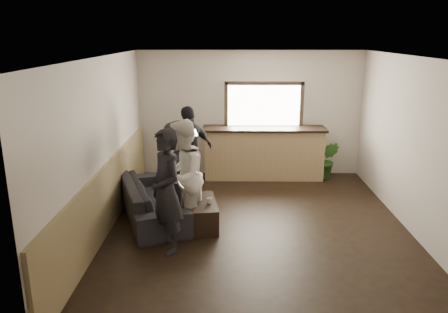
{
  "coord_description": "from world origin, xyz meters",
  "views": [
    {
      "loc": [
        -0.48,
        -6.73,
        3.14
      ],
      "look_at": [
        -0.56,
        0.4,
        1.13
      ],
      "focal_mm": 35.0,
      "sensor_mm": 36.0,
      "label": 1
    }
  ],
  "objects_px": {
    "bar_counter": "(264,150)",
    "person_a": "(166,191)",
    "cup_a": "(191,196)",
    "potted_plant": "(327,160)",
    "person_b": "(182,176)",
    "cup_b": "(210,201)",
    "person_c": "(178,167)",
    "sofa": "(151,200)",
    "person_d": "(190,150)",
    "coffee_table": "(200,214)"
  },
  "relations": [
    {
      "from": "potted_plant",
      "to": "person_d",
      "type": "relative_size",
      "value": 0.48
    },
    {
      "from": "bar_counter",
      "to": "sofa",
      "type": "xyz_separation_m",
      "value": [
        -2.14,
        -2.27,
        -0.31
      ]
    },
    {
      "from": "cup_a",
      "to": "person_c",
      "type": "distance_m",
      "value": 0.69
    },
    {
      "from": "cup_a",
      "to": "person_c",
      "type": "bearing_deg",
      "value": 116.68
    },
    {
      "from": "person_b",
      "to": "person_d",
      "type": "relative_size",
      "value": 1.04
    },
    {
      "from": "bar_counter",
      "to": "person_b",
      "type": "relative_size",
      "value": 1.46
    },
    {
      "from": "bar_counter",
      "to": "person_c",
      "type": "xyz_separation_m",
      "value": [
        -1.69,
        -1.96,
        0.2
      ]
    },
    {
      "from": "cup_b",
      "to": "person_a",
      "type": "distance_m",
      "value": 1.07
    },
    {
      "from": "potted_plant",
      "to": "bar_counter",
      "type": "bearing_deg",
      "value": 178.16
    },
    {
      "from": "cup_a",
      "to": "potted_plant",
      "type": "height_order",
      "value": "potted_plant"
    },
    {
      "from": "coffee_table",
      "to": "cup_a",
      "type": "height_order",
      "value": "cup_a"
    },
    {
      "from": "sofa",
      "to": "person_a",
      "type": "distance_m",
      "value": 1.42
    },
    {
      "from": "cup_a",
      "to": "person_b",
      "type": "height_order",
      "value": "person_b"
    },
    {
      "from": "sofa",
      "to": "potted_plant",
      "type": "xyz_separation_m",
      "value": [
        3.57,
        2.23,
        0.09
      ]
    },
    {
      "from": "potted_plant",
      "to": "person_c",
      "type": "relative_size",
      "value": 0.5
    },
    {
      "from": "bar_counter",
      "to": "cup_a",
      "type": "height_order",
      "value": "bar_counter"
    },
    {
      "from": "sofa",
      "to": "cup_b",
      "type": "height_order",
      "value": "sofa"
    },
    {
      "from": "coffee_table",
      "to": "cup_b",
      "type": "bearing_deg",
      "value": -24.94
    },
    {
      "from": "sofa",
      "to": "potted_plant",
      "type": "distance_m",
      "value": 4.21
    },
    {
      "from": "person_d",
      "to": "cup_b",
      "type": "bearing_deg",
      "value": 68.09
    },
    {
      "from": "bar_counter",
      "to": "person_d",
      "type": "relative_size",
      "value": 1.52
    },
    {
      "from": "person_c",
      "to": "sofa",
      "type": "bearing_deg",
      "value": -26.01
    },
    {
      "from": "person_a",
      "to": "bar_counter",
      "type": "bearing_deg",
      "value": 122.35
    },
    {
      "from": "bar_counter",
      "to": "person_a",
      "type": "relative_size",
      "value": 1.45
    },
    {
      "from": "coffee_table",
      "to": "potted_plant",
      "type": "relative_size",
      "value": 1.16
    },
    {
      "from": "coffee_table",
      "to": "person_b",
      "type": "xyz_separation_m",
      "value": [
        -0.26,
        -0.13,
        0.71
      ]
    },
    {
      "from": "potted_plant",
      "to": "person_b",
      "type": "relative_size",
      "value": 0.46
    },
    {
      "from": "cup_a",
      "to": "person_a",
      "type": "bearing_deg",
      "value": -105.1
    },
    {
      "from": "bar_counter",
      "to": "cup_b",
      "type": "bearing_deg",
      "value": -112.02
    },
    {
      "from": "cup_b",
      "to": "sofa",
      "type": "bearing_deg",
      "value": 157.58
    },
    {
      "from": "person_b",
      "to": "cup_b",
      "type": "bearing_deg",
      "value": 107.27
    },
    {
      "from": "potted_plant",
      "to": "person_a",
      "type": "bearing_deg",
      "value": -132.24
    },
    {
      "from": "cup_b",
      "to": "person_a",
      "type": "xyz_separation_m",
      "value": [
        -0.59,
        -0.77,
        0.45
      ]
    },
    {
      "from": "coffee_table",
      "to": "person_b",
      "type": "height_order",
      "value": "person_b"
    },
    {
      "from": "coffee_table",
      "to": "potted_plant",
      "type": "xyz_separation_m",
      "value": [
        2.69,
        2.58,
        0.2
      ]
    },
    {
      "from": "cup_a",
      "to": "person_a",
      "type": "relative_size",
      "value": 0.07
    },
    {
      "from": "potted_plant",
      "to": "person_b",
      "type": "bearing_deg",
      "value": -137.48
    },
    {
      "from": "person_a",
      "to": "person_b",
      "type": "xyz_separation_m",
      "value": [
        0.16,
        0.72,
        -0.01
      ]
    },
    {
      "from": "person_c",
      "to": "person_d",
      "type": "xyz_separation_m",
      "value": [
        0.12,
        0.98,
        0.05
      ]
    },
    {
      "from": "potted_plant",
      "to": "person_d",
      "type": "height_order",
      "value": "person_d"
    },
    {
      "from": "potted_plant",
      "to": "person_d",
      "type": "bearing_deg",
      "value": -162.58
    },
    {
      "from": "bar_counter",
      "to": "person_a",
      "type": "bearing_deg",
      "value": -115.88
    },
    {
      "from": "bar_counter",
      "to": "cup_b",
      "type": "relative_size",
      "value": 27.84
    },
    {
      "from": "coffee_table",
      "to": "person_d",
      "type": "xyz_separation_m",
      "value": [
        -0.3,
        1.64,
        0.67
      ]
    },
    {
      "from": "person_a",
      "to": "person_b",
      "type": "bearing_deg",
      "value": 135.8
    },
    {
      "from": "coffee_table",
      "to": "person_a",
      "type": "distance_m",
      "value": 1.19
    },
    {
      "from": "bar_counter",
      "to": "person_c",
      "type": "height_order",
      "value": "bar_counter"
    },
    {
      "from": "person_c",
      "to": "bar_counter",
      "type": "bearing_deg",
      "value": 168.79
    },
    {
      "from": "sofa",
      "to": "person_d",
      "type": "height_order",
      "value": "person_d"
    },
    {
      "from": "sofa",
      "to": "cup_a",
      "type": "distance_m",
      "value": 0.77
    }
  ]
}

